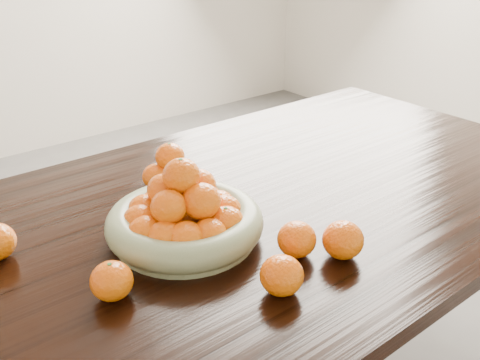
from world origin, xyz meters
TOP-DOWN VIEW (x-y plane):
  - dining_table at (0.00, 0.00)m, footprint 2.00×1.00m
  - fruit_bowl at (-0.15, -0.04)m, footprint 0.33×0.33m
  - orange_pyramid at (-0.05, 0.19)m, footprint 0.13×0.13m
  - loose_orange_0 at (-0.37, -0.13)m, footprint 0.08×0.08m
  - loose_orange_1 at (-0.12, -0.30)m, footprint 0.08×0.08m
  - loose_orange_2 at (0.05, -0.29)m, footprint 0.08×0.08m
  - loose_orange_4 at (-0.02, -0.23)m, footprint 0.08×0.08m

SIDE VIEW (x-z plane):
  - dining_table at x=0.00m, z-range 0.29..1.04m
  - loose_orange_0 at x=-0.37m, z-range 0.75..0.82m
  - loose_orange_4 at x=-0.02m, z-range 0.75..0.82m
  - loose_orange_1 at x=-0.12m, z-range 0.75..0.82m
  - loose_orange_2 at x=0.05m, z-range 0.75..0.83m
  - orange_pyramid at x=-0.05m, z-range 0.74..0.85m
  - fruit_bowl at x=-0.15m, z-range 0.71..0.89m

